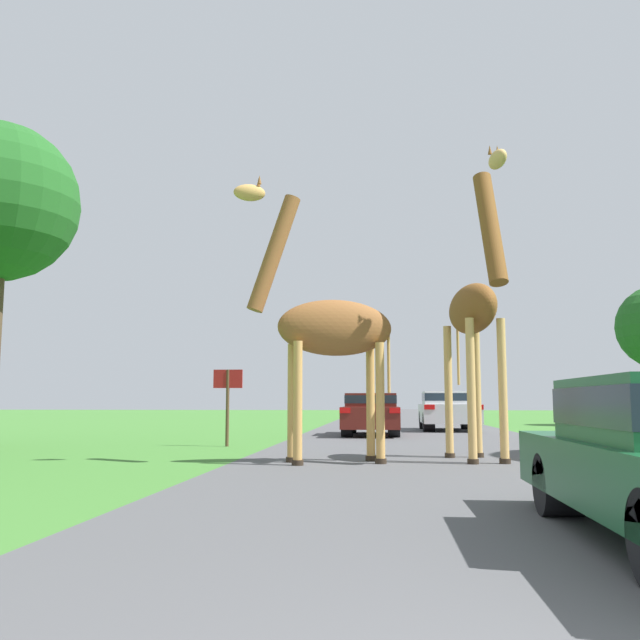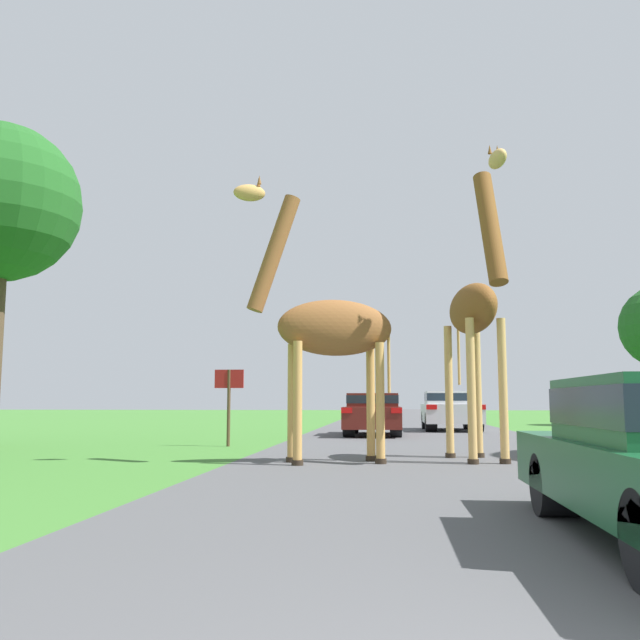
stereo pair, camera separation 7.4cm
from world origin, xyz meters
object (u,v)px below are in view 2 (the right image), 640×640
car_queue_right (451,409)px  car_queue_left (373,413)px  giraffe_companion (476,308)px  giraffe_near_road (328,327)px  sign_post (229,393)px

car_queue_right → car_queue_left: bearing=-125.9°
giraffe_companion → car_queue_left: bearing=-88.8°
giraffe_near_road → car_queue_right: (3.32, 13.54, -1.61)m
giraffe_companion → car_queue_right: size_ratio=1.33×
car_queue_left → giraffe_near_road: bearing=-93.4°
car_queue_right → sign_post: sign_post is taller
car_queue_left → sign_post: 6.55m
giraffe_near_road → car_queue_left: 9.90m
giraffe_near_road → car_queue_left: size_ratio=1.24×
car_queue_right → car_queue_left: 4.69m
car_queue_right → sign_post: size_ratio=2.24×
sign_post → giraffe_near_road: bearing=-56.4°
giraffe_companion → car_queue_right: bearing=-104.6°
giraffe_companion → sign_post: bearing=-44.8°
car_queue_right → car_queue_left: car_queue_right is taller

